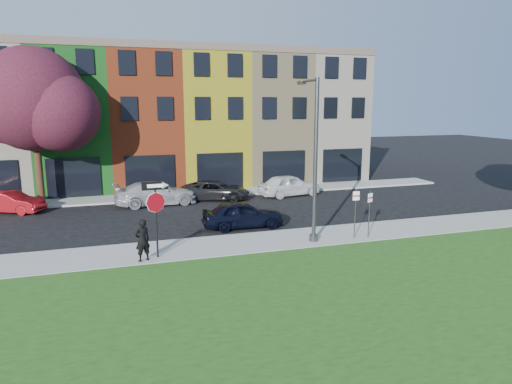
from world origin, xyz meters
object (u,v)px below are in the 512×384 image
object	(u,v)px
sedan_near	(243,214)
street_lamp	(314,160)
stop_sign	(156,204)
man	(143,240)

from	to	relation	value
sedan_near	street_lamp	world-z (taller)	street_lamp
stop_sign	man	bearing A→B (deg)	-156.61
man	street_lamp	distance (m)	8.24
stop_sign	street_lamp	size ratio (longest dim) A/B	0.43
man	street_lamp	bearing A→B (deg)	163.53
stop_sign	sedan_near	distance (m)	6.24
sedan_near	street_lamp	bearing A→B (deg)	-143.04
stop_sign	street_lamp	xyz separation A→B (m)	(7.11, 0.38, 1.45)
street_lamp	man	bearing A→B (deg)	-171.29
man	sedan_near	xyz separation A→B (m)	(5.32, 4.00, -0.27)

